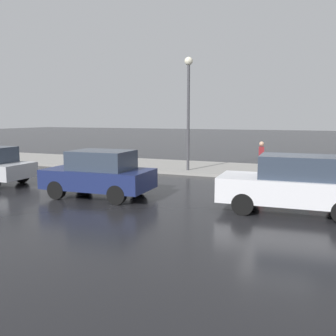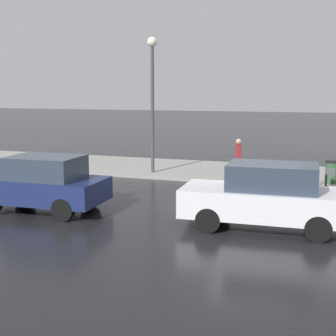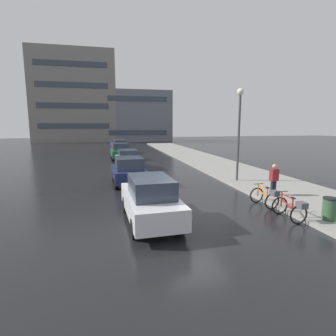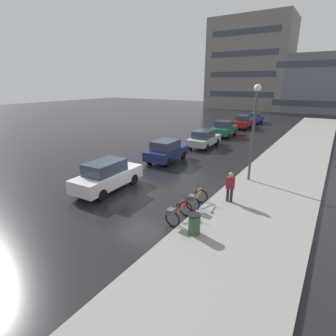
{
  "view_description": "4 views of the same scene",
  "coord_description": "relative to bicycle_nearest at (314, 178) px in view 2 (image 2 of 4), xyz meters",
  "views": [
    {
      "loc": [
        -13.25,
        -1.36,
        2.82
      ],
      "look_at": [
        -0.43,
        4.02,
        0.91
      ],
      "focal_mm": 40.0,
      "sensor_mm": 36.0,
      "label": 1
    },
    {
      "loc": [
        -13.79,
        -2.07,
        3.52
      ],
      "look_at": [
        0.63,
        2.95,
        1.02
      ],
      "focal_mm": 50.0,
      "sensor_mm": 36.0,
      "label": 2
    },
    {
      "loc": [
        -3.23,
        -9.81,
        3.54
      ],
      "look_at": [
        0.12,
        5.4,
        0.99
      ],
      "focal_mm": 28.0,
      "sensor_mm": 36.0,
      "label": 3
    },
    {
      "loc": [
        8.45,
        -10.31,
        5.79
      ],
      "look_at": [
        0.49,
        2.01,
        0.99
      ],
      "focal_mm": 28.0,
      "sensor_mm": 36.0,
      "label": 4
    }
  ],
  "objects": [
    {
      "name": "car_navy",
      "position": [
        -5.5,
        7.51,
        0.35
      ],
      "size": [
        2.03,
        3.83,
        1.65
      ],
      "color": "navy",
      "rests_on": "ground"
    },
    {
      "name": "trash_bin",
      "position": [
        1.11,
        -0.58,
        0.01
      ],
      "size": [
        0.49,
        0.49,
        0.98
      ],
      "color": "#2D5133",
      "rests_on": "ground"
    },
    {
      "name": "sidewalk_kerb",
      "position": [
        2.69,
        11.61,
        -0.41
      ],
      "size": [
        4.8,
        60.0,
        0.14
      ],
      "primitive_type": "cube",
      "color": "gray",
      "rests_on": "ground"
    },
    {
      "name": "bicycle_second",
      "position": [
        0.03,
        1.67,
        -0.0
      ],
      "size": [
        0.8,
        1.42,
        0.92
      ],
      "color": "black",
      "rests_on": "ground"
    },
    {
      "name": "bicycle_nearest",
      "position": [
        0.0,
        0.0,
        0.0
      ],
      "size": [
        0.73,
        1.44,
        0.97
      ],
      "color": "black",
      "rests_on": "ground"
    },
    {
      "name": "pedestrian",
      "position": [
        1.23,
        2.96,
        0.46
      ],
      "size": [
        0.43,
        0.3,
        1.68
      ],
      "color": "#1E2333",
      "rests_on": "ground"
    },
    {
      "name": "ground_plane",
      "position": [
        -3.31,
        1.61,
        -0.48
      ],
      "size": [
        140.0,
        140.0,
        0.0
      ],
      "primitive_type": "plane",
      "color": "black"
    },
    {
      "name": "car_white",
      "position": [
        -5.18,
        1.01,
        0.37
      ],
      "size": [
        1.91,
        4.35,
        1.71
      ],
      "color": "silver",
      "rests_on": "ground"
    },
    {
      "name": "streetlamp",
      "position": [
        1.13,
        6.58,
        3.31
      ],
      "size": [
        0.41,
        0.41,
        5.71
      ],
      "color": "#424247",
      "rests_on": "ground"
    }
  ]
}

